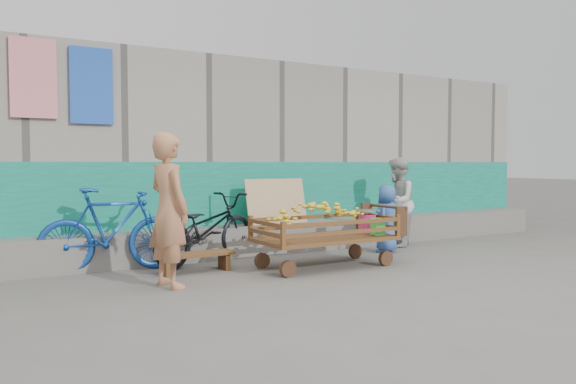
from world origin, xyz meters
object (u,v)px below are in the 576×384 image
bench (195,258)px  child (387,219)px  vendor_man (169,210)px  bicycle_dark (206,229)px  banana_cart (323,224)px  bicycle_blue (112,230)px  woman (397,202)px

bench → child: (3.14, 0.00, 0.34)m
bench → vendor_man: vendor_man is taller
bicycle_dark → child: bearing=-122.5°
vendor_man → bench: bearing=-52.1°
bicycle_dark → vendor_man: bearing=119.9°
bench → banana_cart: bearing=-18.9°
child → bicycle_dark: bearing=-43.1°
vendor_man → banana_cart: bearing=-98.7°
bench → bicycle_blue: (-0.90, 0.56, 0.35)m
woman → child: size_ratio=1.41×
banana_cart → bicycle_blue: bearing=156.2°
woman → bicycle_dark: 3.34m
banana_cart → child: child is taller
bench → vendor_man: (-0.56, -0.66, 0.68)m
bench → woman: 3.73m
vendor_man → bicycle_blue: (-0.35, 1.21, -0.32)m
bench → bicycle_blue: bearing=148.3°
child → bicycle_blue: (-4.04, 0.55, 0.02)m
banana_cart → bicycle_dark: (-1.23, 1.04, -0.10)m
bicycle_blue → bicycle_dark: bearing=-83.0°
child → bicycle_dark: (-2.79, 0.50, -0.04)m
banana_cart → bicycle_blue: (-2.48, 1.10, -0.04)m
banana_cart → bench: (-1.58, 0.54, -0.40)m
child → bicycle_dark: child is taller
banana_cart → bench: bearing=161.1°
child → bicycle_blue: size_ratio=0.58×
banana_cart → woman: woman is taller
banana_cart → vendor_man: vendor_man is taller
bench → child: bearing=0.0°
banana_cart → woman: bearing=23.5°
banana_cart → bench: size_ratio=2.03×
vendor_man → woman: size_ratio=1.17×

